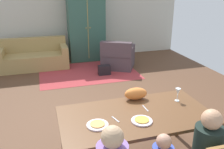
{
  "coord_description": "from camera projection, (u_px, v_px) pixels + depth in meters",
  "views": [
    {
      "loc": [
        -1.11,
        -3.83,
        2.27
      ],
      "look_at": [
        -0.03,
        -0.19,
        0.85
      ],
      "focal_mm": 38.88,
      "sensor_mm": 36.0,
      "label": 1
    }
  ],
  "objects": [
    {
      "name": "plate_near_man",
      "position": [
        98.0,
        125.0,
        2.76
      ],
      "size": [
        0.25,
        0.25,
        0.02
      ],
      "primitive_type": "cylinder",
      "color": "white",
      "rests_on": "dining_table"
    },
    {
      "name": "plate_near_child",
      "position": [
        142.0,
        121.0,
        2.84
      ],
      "size": [
        0.25,
        0.25,
        0.02
      ],
      "primitive_type": "cylinder",
      "color": "silver",
      "rests_on": "dining_table"
    },
    {
      "name": "couch",
      "position": [
        34.0,
        57.0,
        6.94
      ],
      "size": [
        1.89,
        0.86,
        0.82
      ],
      "color": "#A6894F",
      "rests_on": "ground_plane"
    },
    {
      "name": "pizza_near_child",
      "position": [
        142.0,
        120.0,
        2.83
      ],
      "size": [
        0.17,
        0.17,
        0.01
      ],
      "primitive_type": "cylinder",
      "color": "gold",
      "rests_on": "plate_near_child"
    },
    {
      "name": "fork",
      "position": [
        115.0,
        119.0,
        2.88
      ],
      "size": [
        0.06,
        0.15,
        0.01
      ],
      "primitive_type": "cube",
      "rotation": [
        0.0,
        0.0,
        0.29
      ],
      "color": "silver",
      "rests_on": "dining_table"
    },
    {
      "name": "wine_glass",
      "position": [
        178.0,
        92.0,
        3.3
      ],
      "size": [
        0.07,
        0.07,
        0.19
      ],
      "color": "silver",
      "rests_on": "dining_table"
    },
    {
      "name": "ground_plane",
      "position": [
        102.0,
        99.0,
        5.13
      ],
      "size": [
        6.91,
        6.53,
        0.02
      ],
      "primitive_type": "cube",
      "color": "brown"
    },
    {
      "name": "pizza_near_man",
      "position": [
        97.0,
        124.0,
        2.75
      ],
      "size": [
        0.17,
        0.17,
        0.01
      ],
      "primitive_type": "cylinder",
      "color": "#DDA14F",
      "rests_on": "plate_near_man"
    },
    {
      "name": "armoire",
      "position": [
        86.0,
        26.0,
        7.46
      ],
      "size": [
        1.1,
        0.59,
        2.1
      ],
      "color": "#315A4B",
      "rests_on": "ground_plane"
    },
    {
      "name": "cat",
      "position": [
        136.0,
        94.0,
        3.37
      ],
      "size": [
        0.33,
        0.19,
        0.17
      ],
      "primitive_type": "ellipsoid",
      "rotation": [
        0.0,
        0.0,
        -0.09
      ],
      "color": "orange",
      "rests_on": "dining_table"
    },
    {
      "name": "area_rug",
      "position": [
        88.0,
        72.0,
        6.64
      ],
      "size": [
        2.6,
        1.8,
        0.01
      ],
      "primitive_type": "cube",
      "color": "#A63438",
      "rests_on": "ground_plane"
    },
    {
      "name": "back_wall",
      "position": [
        75.0,
        15.0,
        7.63
      ],
      "size": [
        6.91,
        0.1,
        2.7
      ],
      "primitive_type": "cube",
      "color": "beige",
      "rests_on": "ground_plane"
    },
    {
      "name": "knife",
      "position": [
        145.0,
        108.0,
        3.14
      ],
      "size": [
        0.02,
        0.17,
        0.01
      ],
      "primitive_type": "cube",
      "rotation": [
        0.0,
        0.0,
        0.02
      ],
      "color": "silver",
      "rests_on": "dining_table"
    },
    {
      "name": "handbag",
      "position": [
        104.0,
        70.0,
        6.43
      ],
      "size": [
        0.32,
        0.16,
        0.26
      ],
      "primitive_type": "cube",
      "color": "black",
      "rests_on": "ground_plane"
    },
    {
      "name": "dining_table",
      "position": [
        136.0,
        119.0,
        3.03
      ],
      "size": [
        1.89,
        0.98,
        0.76
      ],
      "color": "brown",
      "rests_on": "ground_plane"
    },
    {
      "name": "armchair",
      "position": [
        118.0,
        57.0,
        6.91
      ],
      "size": [
        1.16,
        1.16,
        0.82
      ],
      "color": "#4A3C41",
      "rests_on": "ground_plane"
    }
  ]
}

